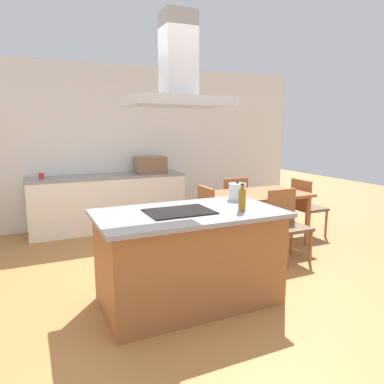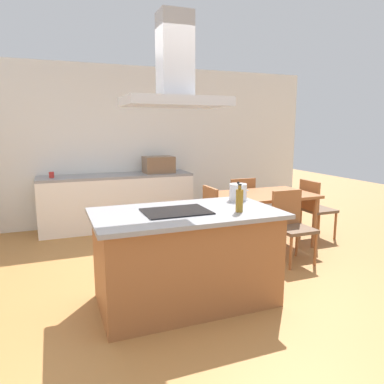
% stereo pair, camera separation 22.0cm
% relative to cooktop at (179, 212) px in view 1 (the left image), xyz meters
% --- Properties ---
extents(ground, '(16.00, 16.00, 0.00)m').
position_rel_cooktop_xyz_m(ground, '(0.10, 1.50, -0.91)').
color(ground, '#AD753D').
extents(wall_back, '(7.20, 0.10, 2.70)m').
position_rel_cooktop_xyz_m(wall_back, '(0.10, 3.25, 0.44)').
color(wall_back, white).
rests_on(wall_back, ground).
extents(kitchen_island, '(1.73, 0.98, 0.90)m').
position_rel_cooktop_xyz_m(kitchen_island, '(0.10, 0.00, -0.45)').
color(kitchen_island, '#995B33').
rests_on(kitchen_island, ground).
extents(cooktop, '(0.60, 0.44, 0.01)m').
position_rel_cooktop_xyz_m(cooktop, '(0.00, 0.00, 0.00)').
color(cooktop, black).
rests_on(cooktop, kitchen_island).
extents(tea_kettle, '(0.24, 0.19, 0.20)m').
position_rel_cooktop_xyz_m(tea_kettle, '(0.79, 0.28, 0.08)').
color(tea_kettle, silver).
rests_on(tea_kettle, kitchen_island).
extents(olive_oil_bottle, '(0.07, 0.07, 0.26)m').
position_rel_cooktop_xyz_m(olive_oil_bottle, '(0.54, -0.21, 0.11)').
color(olive_oil_bottle, olive).
rests_on(olive_oil_bottle, kitchen_island).
extents(back_counter, '(2.48, 0.62, 0.90)m').
position_rel_cooktop_xyz_m(back_counter, '(-0.06, 2.88, -0.46)').
color(back_counter, white).
rests_on(back_counter, ground).
extents(countertop_microwave, '(0.50, 0.38, 0.28)m').
position_rel_cooktop_xyz_m(countertop_microwave, '(0.67, 2.88, 0.13)').
color(countertop_microwave, brown).
rests_on(countertop_microwave, back_counter).
extents(coffee_mug_red, '(0.08, 0.08, 0.09)m').
position_rel_cooktop_xyz_m(coffee_mug_red, '(-1.06, 2.87, 0.04)').
color(coffee_mug_red, red).
rests_on(coffee_mug_red, back_counter).
extents(dining_table, '(1.40, 0.90, 0.75)m').
position_rel_cooktop_xyz_m(dining_table, '(1.70, 1.21, -0.24)').
color(dining_table, '#995B33').
rests_on(dining_table, ground).
extents(chair_at_right_end, '(0.42, 0.42, 0.89)m').
position_rel_cooktop_xyz_m(chair_at_right_end, '(2.62, 1.21, -0.40)').
color(chair_at_right_end, brown).
rests_on(chair_at_right_end, ground).
extents(chair_facing_back_wall, '(0.42, 0.42, 0.89)m').
position_rel_cooktop_xyz_m(chair_facing_back_wall, '(1.70, 1.88, -0.40)').
color(chair_facing_back_wall, brown).
rests_on(chair_facing_back_wall, ground).
extents(chair_at_left_end, '(0.42, 0.42, 0.89)m').
position_rel_cooktop_xyz_m(chair_at_left_end, '(0.79, 1.21, -0.40)').
color(chair_at_left_end, brown).
rests_on(chair_at_left_end, ground).
extents(chair_facing_island, '(0.42, 0.42, 0.89)m').
position_rel_cooktop_xyz_m(chair_facing_island, '(1.70, 0.55, -0.40)').
color(chair_facing_island, brown).
rests_on(chair_facing_island, ground).
extents(range_hood, '(0.90, 0.55, 0.78)m').
position_rel_cooktop_xyz_m(range_hood, '(0.00, 0.00, 1.20)').
color(range_hood, '#ADADB2').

